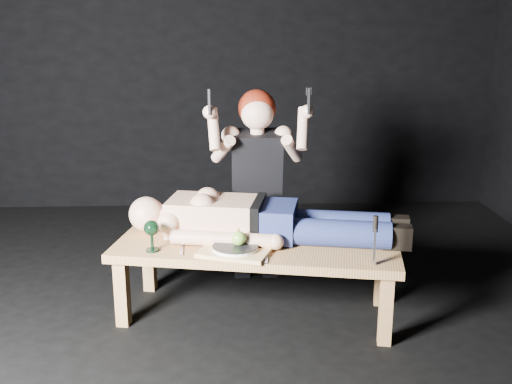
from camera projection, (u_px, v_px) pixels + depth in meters
ground at (225, 327)px, 3.51m from camera, size 5.00×5.00×0.00m
back_wall at (225, 47)px, 5.52m from camera, size 5.00×0.00×5.00m
table at (256, 279)px, 3.60m from camera, size 1.74×0.92×0.45m
lying_man at (268, 215)px, 3.61m from camera, size 1.81×0.85×0.28m
kneeling_woman at (256, 183)px, 4.03m from camera, size 0.71×0.80×1.34m
serving_tray at (235, 251)px, 3.39m from camera, size 0.45×0.39×0.02m
plate at (235, 248)px, 3.39m from camera, size 0.33×0.33×0.02m
apple at (239, 238)px, 3.39m from camera, size 0.08×0.08×0.08m
goblet at (152, 236)px, 3.41m from camera, size 0.10×0.10×0.18m
fork_flat at (182, 250)px, 3.44m from camera, size 0.03×0.18×0.01m
knife_flat at (267, 257)px, 3.32m from camera, size 0.03×0.18×0.01m
spoon_flat at (248, 251)px, 3.42m from camera, size 0.05×0.17×0.01m
carving_knife at (375, 241)px, 3.20m from camera, size 0.04×0.04×0.27m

